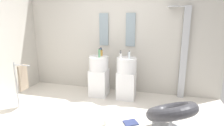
# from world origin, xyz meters

# --- Properties ---
(ground_plane) EXTENTS (4.80, 3.60, 0.04)m
(ground_plane) POSITION_xyz_m (0.00, 0.00, -0.02)
(ground_plane) COLOR silver
(rear_partition) EXTENTS (4.80, 0.10, 2.60)m
(rear_partition) POSITION_xyz_m (0.00, 1.65, 1.30)
(rear_partition) COLOR beige
(rear_partition) RESTS_ON ground_plane
(pedestal_sink_left) EXTENTS (0.45, 0.45, 1.04)m
(pedestal_sink_left) POSITION_xyz_m (-0.33, 1.16, 0.50)
(pedestal_sink_left) COLOR white
(pedestal_sink_left) RESTS_ON ground_plane
(pedestal_sink_right) EXTENTS (0.45, 0.45, 1.04)m
(pedestal_sink_right) POSITION_xyz_m (0.33, 1.16, 0.50)
(pedestal_sink_right) COLOR white
(pedestal_sink_right) RESTS_ON ground_plane
(vanity_mirror_left) EXTENTS (0.22, 0.03, 0.77)m
(vanity_mirror_left) POSITION_xyz_m (-0.33, 1.58, 1.53)
(vanity_mirror_left) COLOR #8C9EA8
(vanity_mirror_right) EXTENTS (0.22, 0.03, 0.77)m
(vanity_mirror_right) POSITION_xyz_m (0.33, 1.58, 1.53)
(vanity_mirror_right) COLOR #8C9EA8
(shower_column) EXTENTS (0.49, 0.24, 2.05)m
(shower_column) POSITION_xyz_m (1.52, 1.53, 1.08)
(shower_column) COLOR #B7BABF
(shower_column) RESTS_ON ground_plane
(lounge_chair) EXTENTS (1.10, 1.10, 0.65)m
(lounge_chair) POSITION_xyz_m (1.24, -0.05, 0.35)
(lounge_chair) COLOR #B7BABF
(lounge_chair) RESTS_ON ground_plane
(towel_rack) EXTENTS (0.37, 0.22, 0.95)m
(towel_rack) POSITION_xyz_m (-1.57, 0.13, 0.63)
(towel_rack) COLOR #B7BABF
(towel_rack) RESTS_ON ground_plane
(area_rug) EXTENTS (1.13, 0.74, 0.01)m
(area_rug) POSITION_xyz_m (0.34, -0.04, 0.01)
(area_rug) COLOR white
(area_rug) RESTS_ON ground_plane
(magazine_navy) EXTENTS (0.30, 0.28, 0.02)m
(magazine_navy) POSITION_xyz_m (0.60, 0.09, 0.02)
(magazine_navy) COLOR navy
(magazine_navy) RESTS_ON area_rug
(coffee_mug) EXTENTS (0.07, 0.07, 0.10)m
(coffee_mug) POSITION_xyz_m (0.20, -0.08, 0.06)
(coffee_mug) COLOR white
(coffee_mug) RESTS_ON area_rug
(soap_bottle_green) EXTENTS (0.05, 0.05, 0.20)m
(soap_bottle_green) POSITION_xyz_m (-0.27, 1.05, 1.04)
(soap_bottle_green) COLOR #59996B
(soap_bottle_green) RESTS_ON pedestal_sink_left
(soap_bottle_clear) EXTENTS (0.04, 0.04, 0.18)m
(soap_bottle_clear) POSITION_xyz_m (0.40, 1.06, 1.02)
(soap_bottle_clear) COLOR silver
(soap_bottle_clear) RESTS_ON pedestal_sink_right
(soap_bottle_blue) EXTENTS (0.05, 0.05, 0.18)m
(soap_bottle_blue) POSITION_xyz_m (-0.32, 1.30, 1.03)
(soap_bottle_blue) COLOR #4C72B7
(soap_bottle_blue) RESTS_ON pedestal_sink_left
(soap_bottle_white) EXTENTS (0.04, 0.04, 0.13)m
(soap_bottle_white) POSITION_xyz_m (0.21, 1.04, 1.00)
(soap_bottle_white) COLOR white
(soap_bottle_white) RESTS_ON pedestal_sink_right
(soap_bottle_amber) EXTENTS (0.06, 0.06, 0.15)m
(soap_bottle_amber) POSITION_xyz_m (-0.29, 1.26, 1.01)
(soap_bottle_amber) COLOR #C68C38
(soap_bottle_amber) RESTS_ON pedestal_sink_left
(soap_bottle_grey) EXTENTS (0.04, 0.04, 0.15)m
(soap_bottle_grey) POSITION_xyz_m (0.17, 1.21, 1.01)
(soap_bottle_grey) COLOR #99999E
(soap_bottle_grey) RESTS_ON pedestal_sink_right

